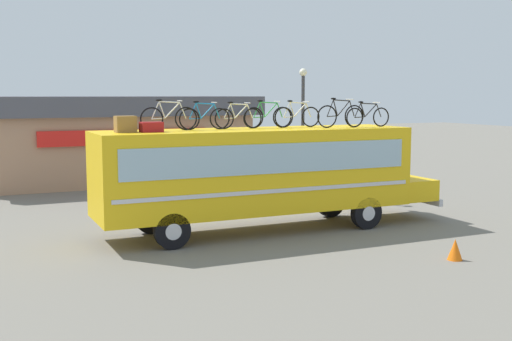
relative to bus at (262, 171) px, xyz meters
name	(u,v)px	position (x,y,z in m)	size (l,w,h in m)	color
ground_plane	(256,231)	(-0.20, 0.00, -1.93)	(120.00, 120.00, 0.00)	slate
bus	(262,171)	(0.00, 0.00, 0.00)	(11.57, 2.58, 3.27)	yellow
luggage_bag_1	(125,124)	(-4.33, -0.06, 1.57)	(0.57, 0.48, 0.47)	olive
luggage_bag_2	(151,127)	(-3.62, -0.23, 1.48)	(0.61, 0.48, 0.29)	maroon
rooftop_bicycle_1	(169,118)	(-2.94, 0.27, 1.73)	(1.77, 0.44, 0.94)	black
rooftop_bicycle_2	(205,118)	(-1.80, 0.31, 1.71)	(1.65, 0.44, 0.88)	black
rooftop_bicycle_3	(238,117)	(-0.63, 0.40, 1.70)	(1.61, 0.44, 0.86)	black
rooftop_bicycle_4	(268,116)	(0.41, 0.41, 1.71)	(1.70, 0.44, 0.90)	black
rooftop_bicycle_5	(297,116)	(1.46, 0.38, 1.71)	(1.68, 0.44, 0.89)	black
rooftop_bicycle_6	(341,115)	(2.65, -0.39, 1.74)	(1.77, 0.44, 0.97)	black
rooftop_bicycle_7	(368,116)	(3.69, -0.42, 1.70)	(1.69, 0.44, 0.86)	black
roadside_building	(107,136)	(-1.80, 15.15, 0.25)	(14.02, 8.84, 4.25)	tan
traffic_cone	(455,250)	(3.11, -5.37, -1.65)	(0.40, 0.40, 0.56)	orange
street_lamp	(303,122)	(4.21, 4.98, 1.27)	(0.31, 0.31, 5.40)	#38383D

